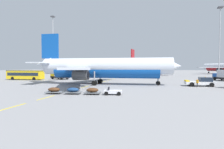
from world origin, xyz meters
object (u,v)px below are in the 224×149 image
(airliner_mid_left, at_px, (224,67))
(apron_light_mast_near, at_px, (53,39))
(airliner_foreground, at_px, (103,68))
(catering_truck, at_px, (224,75))
(fuel_service_truck, at_px, (60,74))
(airliner_far_center, at_px, (140,68))
(pushback_tug, at_px, (201,82))
(ground_crew_worker, at_px, (197,82))
(airliner_far_right, at_px, (109,68))
(apron_shuttle_bus, at_px, (25,74))
(baggage_train, at_px, (83,91))
(apron_light_mast_far, at_px, (220,34))

(airliner_mid_left, height_order, apron_light_mast_near, apron_light_mast_near)
(airliner_foreground, bearing_deg, catering_truck, 31.34)
(fuel_service_truck, bearing_deg, airliner_foreground, -36.15)
(airliner_far_center, xyz_separation_m, apron_light_mast_near, (-43.87, -7.37, 14.48))
(pushback_tug, bearing_deg, airliner_mid_left, 69.48)
(airliner_mid_left, relative_size, fuel_service_truck, 4.66)
(airliner_mid_left, bearing_deg, airliner_far_center, -148.82)
(airliner_far_center, height_order, apron_light_mast_near, apron_light_mast_near)
(ground_crew_worker, height_order, apron_light_mast_near, apron_light_mast_near)
(airliner_foreground, relative_size, airliner_far_right, 1.19)
(airliner_far_center, bearing_deg, catering_truck, -49.62)
(airliner_foreground, bearing_deg, airliner_mid_left, 57.48)
(airliner_far_right, bearing_deg, airliner_mid_left, -4.80)
(pushback_tug, height_order, apron_shuttle_bus, apron_shuttle_bus)
(fuel_service_truck, distance_m, baggage_train, 35.64)
(apron_shuttle_bus, bearing_deg, apron_light_mast_near, 107.57)
(apron_shuttle_bus, distance_m, catering_truck, 61.04)
(catering_truck, relative_size, apron_light_mast_near, 0.25)
(airliner_far_right, height_order, catering_truck, airliner_far_right)
(catering_truck, distance_m, fuel_service_truck, 50.73)
(airliner_far_center, bearing_deg, apron_light_mast_near, -170.46)
(airliner_far_right, height_order, apron_shuttle_bus, airliner_far_right)
(apron_shuttle_bus, distance_m, baggage_train, 38.90)
(apron_shuttle_bus, relative_size, fuel_service_truck, 1.63)
(airliner_far_center, distance_m, apron_light_mast_far, 36.70)
(pushback_tug, relative_size, airliner_far_center, 0.18)
(airliner_mid_left, height_order, baggage_train, airliner_mid_left)
(catering_truck, bearing_deg, airliner_far_center, 130.38)
(apron_light_mast_near, bearing_deg, ground_crew_worker, -36.96)
(airliner_mid_left, relative_size, apron_light_mast_near, 1.15)
(fuel_service_truck, distance_m, ground_crew_worker, 41.64)
(apron_shuttle_bus, bearing_deg, pushback_tug, -9.15)
(pushback_tug, xyz_separation_m, apron_light_mast_near, (-60.99, 42.99, 17.39))
(airliner_foreground, bearing_deg, pushback_tug, 3.03)
(airliner_far_center, relative_size, apron_light_mast_near, 1.11)
(baggage_train, bearing_deg, catering_truck, 49.09)
(pushback_tug, relative_size, ground_crew_worker, 3.71)
(fuel_service_truck, bearing_deg, pushback_tug, -17.39)
(catering_truck, height_order, ground_crew_worker, catering_truck)
(airliner_far_right, height_order, apron_light_mast_near, apron_light_mast_near)
(fuel_service_truck, xyz_separation_m, ground_crew_worker, (38.99, -14.60, -0.71))
(airliner_foreground, height_order, fuel_service_truck, airliner_foreground)
(baggage_train, xyz_separation_m, ground_crew_worker, (18.90, 14.82, 0.40))
(pushback_tug, height_order, baggage_train, pushback_tug)
(catering_truck, xyz_separation_m, ground_crew_worker, (-11.43, -20.18, -0.71))
(pushback_tug, height_order, fuel_service_truck, fuel_service_truck)
(baggage_train, bearing_deg, apron_shuttle_bus, 140.19)
(airliner_foreground, distance_m, ground_crew_worker, 20.48)
(airliner_mid_left, xyz_separation_m, ground_crew_worker, (-30.53, -80.54, -3.10))
(airliner_far_right, bearing_deg, ground_crew_worker, -64.95)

